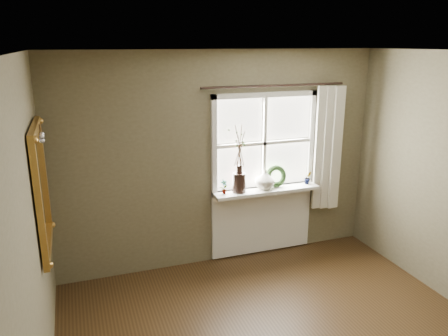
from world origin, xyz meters
name	(u,v)px	position (x,y,z in m)	size (l,w,h in m)	color
ceiling	(333,54)	(0.00, 0.00, 2.60)	(4.50, 4.50, 0.00)	silver
wall_back	(220,160)	(0.00, 2.30, 1.30)	(4.00, 0.10, 2.60)	brown
wall_left	(17,285)	(-2.05, 0.00, 1.30)	(0.10, 4.50, 2.60)	brown
window_frame	(264,143)	(0.55, 2.23, 1.48)	(1.36, 0.06, 1.24)	white
window_sill	(266,190)	(0.55, 2.12, 0.90)	(1.36, 0.26, 0.04)	white
window_apron	(262,220)	(0.55, 2.23, 0.46)	(1.36, 0.04, 0.88)	white
dark_jug	(239,183)	(0.18, 2.12, 1.04)	(0.16, 0.16, 0.24)	black
cream_vase	(265,179)	(0.52, 2.12, 1.05)	(0.24, 0.24, 0.25)	beige
wreath	(276,178)	(0.70, 2.16, 1.03)	(0.28, 0.28, 0.07)	#25401C
potted_plant_left	(224,187)	(-0.01, 2.12, 1.01)	(0.09, 0.06, 0.18)	#25401C
potted_plant_right	(308,178)	(1.13, 2.12, 1.01)	(0.09, 0.08, 0.17)	#25401C
curtain	(327,149)	(1.39, 2.13, 1.37)	(0.36, 0.12, 1.59)	beige
curtain_rod	(275,86)	(0.65, 2.17, 2.18)	(0.03, 0.03, 1.84)	black
gilt_mirror	(41,188)	(-1.96, 1.39, 1.44)	(0.10, 0.95, 1.13)	white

